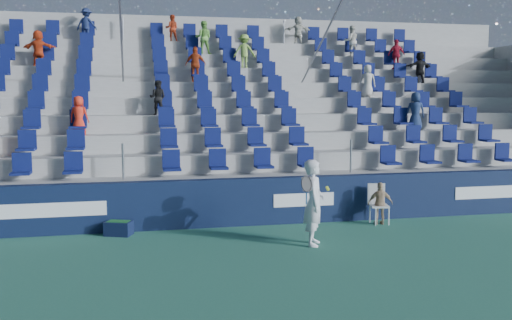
# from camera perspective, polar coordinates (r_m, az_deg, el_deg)

# --- Properties ---
(ground) EXTENTS (70.00, 70.00, 0.00)m
(ground) POSITION_cam_1_polar(r_m,az_deg,el_deg) (11.62, 2.01, -9.94)
(ground) COLOR #2F6F57
(ground) RESTS_ON ground
(sponsor_wall) EXTENTS (24.00, 0.32, 1.20)m
(sponsor_wall) POSITION_cam_1_polar(r_m,az_deg,el_deg) (14.47, -1.06, -4.20)
(sponsor_wall) COLOR #0F1A38
(sponsor_wall) RESTS_ON ground
(grandstand) EXTENTS (24.00, 8.17, 6.63)m
(grandstand) POSITION_cam_1_polar(r_m,az_deg,el_deg) (19.27, -4.04, 3.09)
(grandstand) COLOR #A7A7A2
(grandstand) RESTS_ON ground
(tennis_player) EXTENTS (0.73, 0.81, 1.90)m
(tennis_player) POSITION_cam_1_polar(r_m,az_deg,el_deg) (12.57, 5.81, -4.25)
(tennis_player) COLOR silver
(tennis_player) RESTS_ON ground
(line_judge_chair) EXTENTS (0.53, 0.55, 1.02)m
(line_judge_chair) POSITION_cam_1_polar(r_m,az_deg,el_deg) (15.04, 12.08, -4.01)
(line_judge_chair) COLOR white
(line_judge_chair) RESTS_ON ground
(line_judge) EXTENTS (0.67, 0.38, 1.08)m
(line_judge) POSITION_cam_1_polar(r_m,az_deg,el_deg) (14.90, 12.32, -4.26)
(line_judge) COLOR tan
(line_judge) RESTS_ON ground
(ball_bin) EXTENTS (0.71, 0.59, 0.34)m
(ball_bin) POSITION_cam_1_polar(r_m,az_deg,el_deg) (13.90, -13.57, -6.57)
(ball_bin) COLOR #0D1633
(ball_bin) RESTS_ON ground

